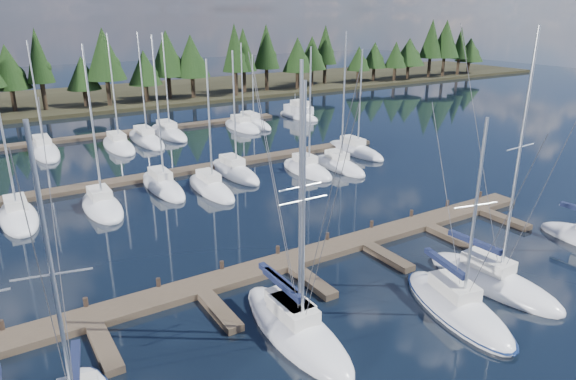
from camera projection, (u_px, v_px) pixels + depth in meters
ground at (210, 207)px, 42.46m from camera, size 260.00×260.00×0.00m
far_shore at (71, 100)px, 90.37m from camera, size 220.00×30.00×0.60m
main_dock at (291, 266)px, 32.28m from camera, size 44.00×6.13×0.90m
back_docks at (139, 152)px, 58.06m from camera, size 50.00×21.80×0.40m
front_sailboat_2 at (297, 332)px, 25.55m from camera, size 2.89×8.59×13.51m
front_sailboat_3 at (294, 325)px, 26.08m from camera, size 2.62×8.79×14.30m
front_sailboat_4 at (457, 307)px, 27.67m from camera, size 4.74×9.06×11.52m
front_sailboat_5 at (492, 281)px, 30.33m from camera, size 3.37×8.89×15.53m
back_sailboat_rows at (146, 160)px, 54.54m from camera, size 45.99×33.05×15.68m
motor_yacht_right at (299, 114)px, 77.41m from camera, size 3.59×8.72×4.25m
tree_line at (79, 62)px, 80.22m from camera, size 187.19×11.63×13.71m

